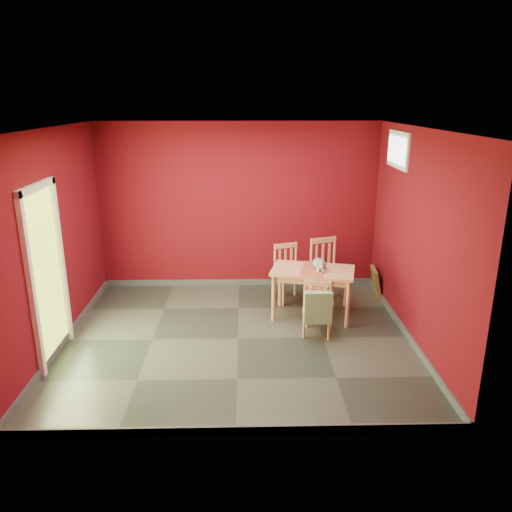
{
  "coord_description": "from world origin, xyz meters",
  "views": [
    {
      "loc": [
        0.09,
        -5.96,
        3.02
      ],
      "look_at": [
        0.25,
        0.45,
        1.0
      ],
      "focal_mm": 35.0,
      "sensor_mm": 36.0,
      "label": 1
    }
  ],
  "objects_px": {
    "chair_far_right": "(327,271)",
    "tote_bag": "(318,307)",
    "chair_near": "(318,306)",
    "chair_far_left": "(289,272)",
    "cat": "(319,262)",
    "picture_frame": "(376,282)",
    "dining_table": "(313,275)"
  },
  "relations": [
    {
      "from": "chair_far_right",
      "to": "picture_frame",
      "type": "relative_size",
      "value": 2.13
    },
    {
      "from": "chair_far_left",
      "to": "picture_frame",
      "type": "xyz_separation_m",
      "value": [
        1.41,
        0.12,
        -0.22
      ]
    },
    {
      "from": "dining_table",
      "to": "chair_far_left",
      "type": "bearing_deg",
      "value": 114.53
    },
    {
      "from": "tote_bag",
      "to": "cat",
      "type": "distance_m",
      "value": 0.93
    },
    {
      "from": "chair_far_right",
      "to": "cat",
      "type": "height_order",
      "value": "chair_far_right"
    },
    {
      "from": "dining_table",
      "to": "chair_far_right",
      "type": "xyz_separation_m",
      "value": [
        0.29,
        0.53,
        -0.12
      ]
    },
    {
      "from": "chair_near",
      "to": "chair_far_left",
      "type": "bearing_deg",
      "value": 102.66
    },
    {
      "from": "picture_frame",
      "to": "tote_bag",
      "type": "bearing_deg",
      "value": -126.49
    },
    {
      "from": "tote_bag",
      "to": "cat",
      "type": "xyz_separation_m",
      "value": [
        0.13,
        0.86,
        0.33
      ]
    },
    {
      "from": "chair_near",
      "to": "tote_bag",
      "type": "xyz_separation_m",
      "value": [
        -0.03,
        -0.2,
        0.07
      ]
    },
    {
      "from": "chair_far_left",
      "to": "cat",
      "type": "relative_size",
      "value": 2.28
    },
    {
      "from": "chair_near",
      "to": "tote_bag",
      "type": "relative_size",
      "value": 1.66
    },
    {
      "from": "chair_far_left",
      "to": "picture_frame",
      "type": "height_order",
      "value": "chair_far_left"
    },
    {
      "from": "chair_near",
      "to": "picture_frame",
      "type": "xyz_separation_m",
      "value": [
        1.13,
        1.37,
        -0.19
      ]
    },
    {
      "from": "chair_far_right",
      "to": "tote_bag",
      "type": "distance_m",
      "value": 1.38
    },
    {
      "from": "dining_table",
      "to": "chair_far_left",
      "type": "distance_m",
      "value": 0.71
    },
    {
      "from": "tote_bag",
      "to": "picture_frame",
      "type": "distance_m",
      "value": 1.97
    },
    {
      "from": "chair_near",
      "to": "chair_far_right",
      "type": "bearing_deg",
      "value": 75.43
    },
    {
      "from": "chair_far_left",
      "to": "chair_near",
      "type": "distance_m",
      "value": 1.28
    },
    {
      "from": "picture_frame",
      "to": "cat",
      "type": "bearing_deg",
      "value": -145.48
    },
    {
      "from": "chair_far_left",
      "to": "cat",
      "type": "xyz_separation_m",
      "value": [
        0.38,
        -0.59,
        0.36
      ]
    },
    {
      "from": "dining_table",
      "to": "cat",
      "type": "bearing_deg",
      "value": 24.89
    },
    {
      "from": "picture_frame",
      "to": "chair_far_left",
      "type": "bearing_deg",
      "value": -174.96
    },
    {
      "from": "cat",
      "to": "chair_far_right",
      "type": "bearing_deg",
      "value": 92.28
    },
    {
      "from": "chair_near",
      "to": "cat",
      "type": "xyz_separation_m",
      "value": [
        0.1,
        0.66,
        0.4
      ]
    },
    {
      "from": "dining_table",
      "to": "picture_frame",
      "type": "bearing_deg",
      "value": 33.81
    },
    {
      "from": "chair_far_left",
      "to": "tote_bag",
      "type": "bearing_deg",
      "value": -80.2
    },
    {
      "from": "chair_far_right",
      "to": "tote_bag",
      "type": "relative_size",
      "value": 2.03
    },
    {
      "from": "chair_far_left",
      "to": "chair_near",
      "type": "relative_size",
      "value": 1.09
    },
    {
      "from": "chair_far_right",
      "to": "chair_far_left",
      "type": "bearing_deg",
      "value": 170.14
    },
    {
      "from": "chair_near",
      "to": "picture_frame",
      "type": "distance_m",
      "value": 1.79
    },
    {
      "from": "cat",
      "to": "picture_frame",
      "type": "bearing_deg",
      "value": 59.15
    }
  ]
}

